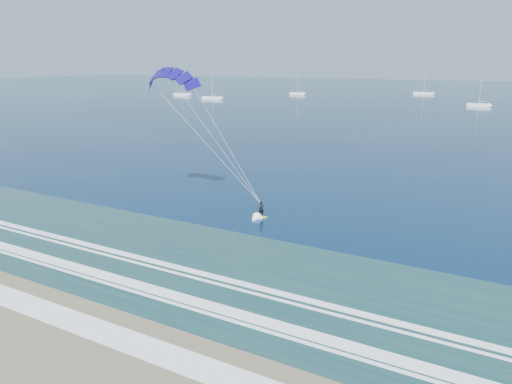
{
  "coord_description": "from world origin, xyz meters",
  "views": [
    {
      "loc": [
        18.64,
        -18.46,
        16.74
      ],
      "look_at": [
        -3.0,
        22.25,
        3.54
      ],
      "focal_mm": 32.0,
      "sensor_mm": 36.0,
      "label": 1
    }
  ],
  "objects_px": {
    "sailboat_0": "(212,98)",
    "sailboat_1": "(297,93)",
    "kitesurfer_rig": "(212,137)",
    "sailboat_2": "(424,93)",
    "sailboat_7": "(182,94)",
    "sailboat_3": "(479,105)"
  },
  "relations": [
    {
      "from": "kitesurfer_rig",
      "to": "sailboat_2",
      "type": "xyz_separation_m",
      "value": [
        -9.92,
        218.2,
        -8.19
      ]
    },
    {
      "from": "sailboat_0",
      "to": "sailboat_1",
      "type": "height_order",
      "value": "sailboat_0"
    },
    {
      "from": "kitesurfer_rig",
      "to": "sailboat_2",
      "type": "height_order",
      "value": "kitesurfer_rig"
    },
    {
      "from": "sailboat_3",
      "to": "kitesurfer_rig",
      "type": "bearing_deg",
      "value": -97.11
    },
    {
      "from": "sailboat_0",
      "to": "sailboat_1",
      "type": "relative_size",
      "value": 1.22
    },
    {
      "from": "sailboat_0",
      "to": "sailboat_2",
      "type": "distance_m",
      "value": 113.61
    },
    {
      "from": "sailboat_3",
      "to": "sailboat_2",
      "type": "bearing_deg",
      "value": 115.67
    },
    {
      "from": "sailboat_0",
      "to": "sailboat_1",
      "type": "distance_m",
      "value": 51.06
    },
    {
      "from": "sailboat_1",
      "to": "sailboat_2",
      "type": "xyz_separation_m",
      "value": [
        58.03,
        33.78,
        0.01
      ]
    },
    {
      "from": "sailboat_3",
      "to": "sailboat_7",
      "type": "relative_size",
      "value": 0.91
    },
    {
      "from": "sailboat_2",
      "to": "sailboat_3",
      "type": "distance_m",
      "value": 68.07
    },
    {
      "from": "sailboat_2",
      "to": "sailboat_7",
      "type": "distance_m",
      "value": 126.96
    },
    {
      "from": "sailboat_1",
      "to": "sailboat_2",
      "type": "distance_m",
      "value": 67.14
    },
    {
      "from": "sailboat_1",
      "to": "sailboat_3",
      "type": "bearing_deg",
      "value": -17.48
    },
    {
      "from": "sailboat_0",
      "to": "sailboat_7",
      "type": "relative_size",
      "value": 1.09
    },
    {
      "from": "sailboat_1",
      "to": "sailboat_2",
      "type": "height_order",
      "value": "sailboat_2"
    },
    {
      "from": "kitesurfer_rig",
      "to": "sailboat_0",
      "type": "height_order",
      "value": "kitesurfer_rig"
    },
    {
      "from": "kitesurfer_rig",
      "to": "sailboat_0",
      "type": "distance_m",
      "value": 166.66
    },
    {
      "from": "sailboat_7",
      "to": "sailboat_3",
      "type": "bearing_deg",
      "value": 2.25
    },
    {
      "from": "kitesurfer_rig",
      "to": "sailboat_7",
      "type": "distance_m",
      "value": 192.13
    },
    {
      "from": "sailboat_1",
      "to": "kitesurfer_rig",
      "type": "bearing_deg",
      "value": -69.77
    },
    {
      "from": "kitesurfer_rig",
      "to": "sailboat_0",
      "type": "xyz_separation_m",
      "value": [
        -91.46,
        139.09,
        -8.19
      ]
    }
  ]
}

